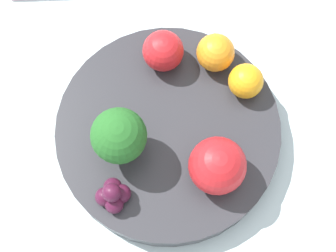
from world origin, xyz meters
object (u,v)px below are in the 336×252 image
broccoli (119,136)px  apple_green (217,166)px  orange_front (215,53)px  bowl (168,133)px  apple_red (160,51)px  orange_back (246,81)px  grape_cluster (113,195)px

broccoli → apple_green: 0.10m
broccoli → orange_front: 0.14m
bowl → apple_red: bearing=-87.5°
apple_green → orange_back: apple_green is taller
apple_red → apple_green: (-0.05, 0.13, 0.01)m
apple_green → grape_cluster: apple_green is taller
orange_back → broccoli: bearing=24.0°
broccoli → apple_green: bearing=161.2°
grape_cluster → broccoli: bearing=-101.5°
apple_red → apple_green: size_ratio=0.77×
apple_red → orange_front: size_ratio=1.08×
bowl → apple_red: 0.09m
apple_red → grape_cluster: bearing=69.5°
bowl → apple_green: (-0.05, 0.05, 0.04)m
apple_red → orange_back: apple_red is taller
apple_red → grape_cluster: 0.16m
orange_front → orange_back: (-0.03, 0.03, -0.00)m
orange_front → broccoli: bearing=41.8°
bowl → orange_front: size_ratio=5.83×
bowl → orange_front: orange_front is taller
apple_green → orange_back: size_ratio=1.55×
bowl → grape_cluster: bearing=49.3°
apple_red → grape_cluster: (0.06, 0.15, -0.01)m
bowl → apple_green: bearing=132.0°
orange_front → orange_back: size_ratio=1.10×
broccoli → grape_cluster: (0.01, 0.05, -0.03)m
apple_green → apple_red: bearing=-69.5°
apple_red → orange_back: size_ratio=1.19×
apple_red → orange_back: 0.10m
broccoli → orange_back: (-0.13, -0.06, -0.02)m
broccoli → orange_back: 0.15m
bowl → apple_red: apple_red is taller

